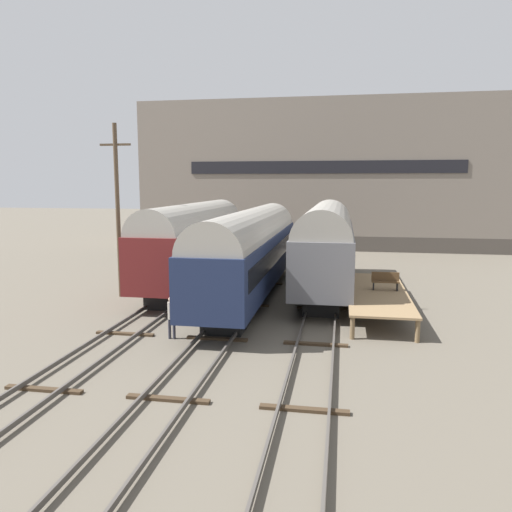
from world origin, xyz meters
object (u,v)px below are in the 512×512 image
train_car_maroon (194,240)px  train_car_grey (326,242)px  person_worker (171,313)px  train_car_navy (251,248)px  bench (385,280)px  utility_pole (118,209)px

train_car_maroon → train_car_grey: train_car_grey is taller
person_worker → train_car_grey: bearing=60.4°
train_car_grey → person_worker: (-6.03, -10.61, -1.90)m
train_car_navy → person_worker: bearing=-103.7°
train_car_navy → bench: size_ratio=13.20×
bench → person_worker: bearing=-144.4°
train_car_maroon → bench: (11.42, -3.87, -1.47)m
utility_pole → train_car_maroon: bearing=44.2°
train_car_grey → bench: train_car_grey is taller
person_worker → utility_pole: utility_pole is taller
train_car_navy → person_worker: (-1.92, -7.85, -1.78)m
train_car_navy → utility_pole: (-7.53, -0.70, 2.19)m
train_car_navy → train_car_maroon: size_ratio=1.22×
train_car_maroon → bench: bearing=-18.7°
bench → person_worker: (-9.23, -6.61, -0.44)m
utility_pole → person_worker: bearing=-51.9°
train_car_navy → bench: 7.54m
train_car_maroon → person_worker: 10.88m
train_car_maroon → train_car_grey: size_ratio=0.98×
train_car_grey → person_worker: 12.35m
train_car_navy → bench: train_car_navy is taller
train_car_grey → bench: 5.33m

